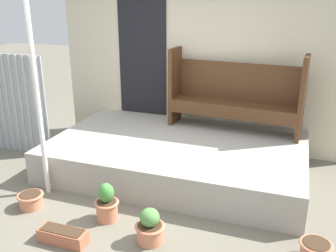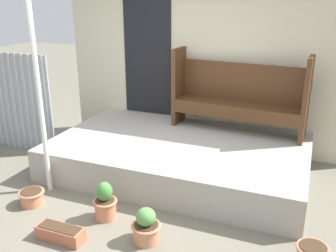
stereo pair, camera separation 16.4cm
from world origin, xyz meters
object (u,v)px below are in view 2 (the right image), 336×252
(support_post, at_px, (39,95))
(bench, at_px, (239,93))
(flower_pot_left, at_px, (32,197))
(flower_pot_middle, at_px, (105,203))
(planter_box_rect, at_px, (60,233))
(flower_pot_right, at_px, (146,227))

(support_post, xyz_separation_m, bench, (1.94, 1.83, -0.23))
(flower_pot_left, bearing_deg, bench, 48.95)
(flower_pot_middle, bearing_deg, planter_box_rect, -113.74)
(support_post, bearing_deg, bench, 43.34)
(flower_pot_right, bearing_deg, flower_pot_left, 174.93)
(bench, xyz_separation_m, planter_box_rect, (-1.19, -2.63, -0.91))
(flower_pot_middle, relative_size, flower_pot_right, 1.18)
(support_post, height_order, flower_pot_middle, support_post)
(flower_pot_right, height_order, planter_box_rect, flower_pot_right)
(flower_pot_middle, bearing_deg, flower_pot_right, -19.30)
(flower_pot_right, bearing_deg, planter_box_rect, -159.57)
(support_post, relative_size, flower_pot_right, 6.65)
(support_post, relative_size, flower_pot_left, 8.14)
(bench, distance_m, planter_box_rect, 3.02)
(support_post, distance_m, flower_pot_left, 1.18)
(bench, height_order, flower_pot_right, bench)
(flower_pot_right, relative_size, planter_box_rect, 0.74)
(planter_box_rect, bearing_deg, flower_pot_middle, 66.26)
(support_post, relative_size, bench, 1.27)
(support_post, xyz_separation_m, flower_pot_right, (1.56, -0.50, -1.06))
(bench, relative_size, flower_pot_right, 5.22)
(bench, distance_m, flower_pot_left, 3.04)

